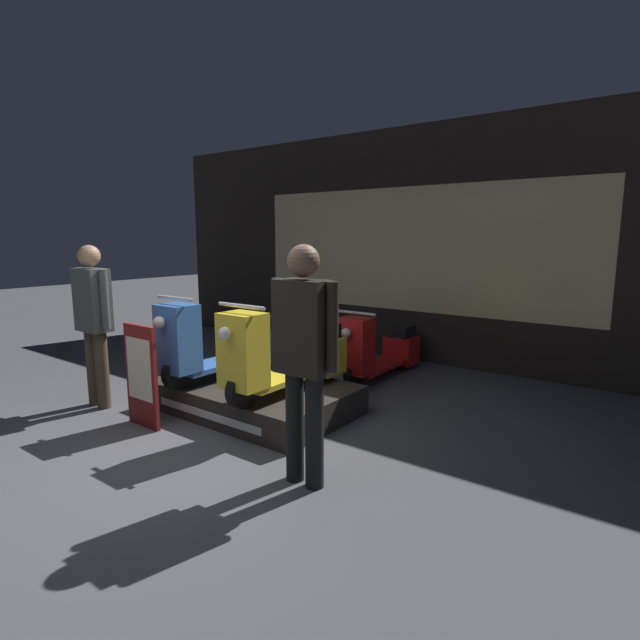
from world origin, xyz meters
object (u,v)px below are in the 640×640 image
object	(u,v)px
scooter_display_left	(220,344)
scooter_backrow_1	(379,350)
scooter_display_right	(284,356)
person_left_browsing	(94,315)
price_sign_board	(141,376)
person_right_browsing	(304,349)
scooter_backrow_0	(320,341)

from	to	relation	value
scooter_display_left	scooter_backrow_1	bearing A→B (deg)	65.06
scooter_display_right	person_left_browsing	distance (m)	2.01
person_left_browsing	price_sign_board	bearing A→B (deg)	-3.59
scooter_backrow_1	price_sign_board	xyz separation A→B (m)	(-0.91, -2.69, 0.13)
person_right_browsing	price_sign_board	distance (m)	1.92
person_left_browsing	scooter_backrow_0	bearing A→B (deg)	71.75
scooter_backrow_1	person_right_browsing	xyz separation A→B (m)	(0.94, -2.64, 0.63)
scooter_display_left	person_right_browsing	size ratio (longest dim) A/B	0.93
scooter_backrow_0	person_right_browsing	xyz separation A→B (m)	(1.84, -2.64, 0.63)
person_right_browsing	scooter_display_right	bearing A→B (deg)	137.50
person_right_browsing	scooter_display_left	bearing A→B (deg)	154.92
person_right_browsing	price_sign_board	world-z (taller)	person_right_browsing
scooter_display_left	scooter_backrow_1	distance (m)	2.01
scooter_backrow_0	scooter_backrow_1	distance (m)	0.89
scooter_backrow_1	person_left_browsing	size ratio (longest dim) A/B	0.95
price_sign_board	scooter_backrow_1	bearing A→B (deg)	71.26
scooter_display_left	person_left_browsing	distance (m)	1.29
scooter_backrow_0	price_sign_board	distance (m)	2.70
scooter_display_left	price_sign_board	distance (m)	0.90
scooter_display_left	scooter_display_right	xyz separation A→B (m)	(0.87, 0.00, 0.00)
scooter_backrow_0	price_sign_board	bearing A→B (deg)	-90.41
scooter_display_left	price_sign_board	world-z (taller)	scooter_display_left
scooter_display_right	scooter_backrow_0	xyz separation A→B (m)	(-0.93, 1.81, -0.28)
scooter_backrow_0	price_sign_board	xyz separation A→B (m)	(-0.02, -2.69, 0.13)
scooter_display_left	scooter_backrow_1	size ratio (longest dim) A/B	1.00
person_right_browsing	person_left_browsing	bearing A→B (deg)	-180.00
scooter_backrow_1	person_right_browsing	distance (m)	2.87
scooter_display_right	price_sign_board	distance (m)	1.31
scooter_backrow_0	scooter_backrow_1	bearing A→B (deg)	0.00
scooter_display_right	price_sign_board	world-z (taller)	scooter_display_right
price_sign_board	scooter_display_right	bearing A→B (deg)	43.16
scooter_backrow_1	price_sign_board	world-z (taller)	price_sign_board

